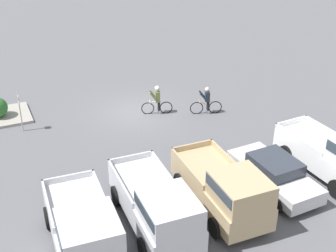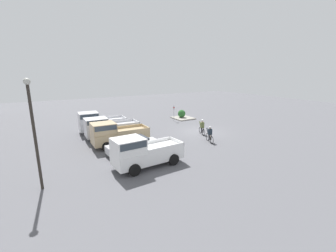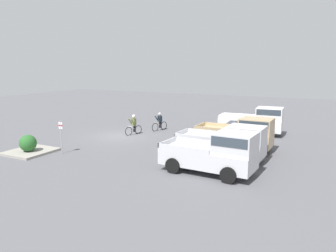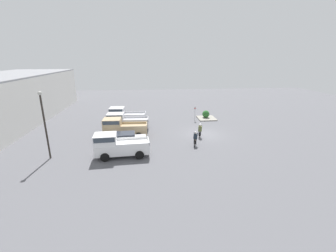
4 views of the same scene
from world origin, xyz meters
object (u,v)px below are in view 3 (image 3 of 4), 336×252
pickup_truck_2 (228,142)px  fire_lane_sign (61,134)px  pickup_truck_3 (217,152)px  pickup_truck_1 (241,133)px  sedan_0 (241,132)px  cyclist_0 (134,124)px  shrub (28,143)px  pickup_truck_0 (256,121)px  cyclist_1 (160,122)px

pickup_truck_2 → fire_lane_sign: bearing=-71.2°
pickup_truck_3 → fire_lane_sign: size_ratio=2.33×
pickup_truck_1 → fire_lane_sign: 12.01m
sedan_0 → pickup_truck_2: bearing=6.5°
sedan_0 → pickup_truck_1: pickup_truck_1 is taller
pickup_truck_3 → pickup_truck_1: bearing=-178.0°
pickup_truck_3 → cyclist_0: 11.62m
sedan_0 → pickup_truck_1: (2.81, 0.70, 0.47)m
pickup_truck_3 → shrub: 12.53m
fire_lane_sign → shrub: 2.30m
pickup_truck_0 → cyclist_1: pickup_truck_0 is taller
sedan_0 → pickup_truck_2: (5.61, 0.64, 0.44)m
sedan_0 → fire_lane_sign: size_ratio=2.07×
pickup_truck_1 → pickup_truck_3: bearing=2.0°
cyclist_1 → sedan_0: bearing=84.3°
sedan_0 → pickup_truck_3: pickup_truck_3 is taller
pickup_truck_1 → cyclist_1: bearing=-113.4°
pickup_truck_0 → cyclist_0: (4.62, -9.19, -0.33)m
sedan_0 → cyclist_1: size_ratio=2.63×
shrub → cyclist_1: bearing=159.8°
sedan_0 → pickup_truck_3: bearing=6.1°
cyclist_1 → shrub: size_ratio=1.57×
sedan_0 → pickup_truck_3: (8.43, 0.90, 0.51)m
pickup_truck_1 → shrub: size_ratio=4.65×
cyclist_1 → shrub: cyclist_1 is taller
pickup_truck_1 → pickup_truck_3: 5.63m
pickup_truck_1 → shrub: bearing=-59.3°
pickup_truck_3 → fire_lane_sign: (0.64, -10.45, 0.13)m
pickup_truck_0 → fire_lane_sign: pickup_truck_0 is taller
fire_lane_sign → shrub: bearing=-63.0°
pickup_truck_2 → pickup_truck_3: pickup_truck_3 is taller
pickup_truck_2 → cyclist_0: pickup_truck_2 is taller
cyclist_0 → cyclist_1: cyclist_0 is taller
pickup_truck_3 → fire_lane_sign: bearing=-86.5°
sedan_0 → fire_lane_sign: 13.18m
pickup_truck_1 → sedan_0: bearing=-165.9°
sedan_0 → shrub: sedan_0 is taller
pickup_truck_0 → sedan_0: pickup_truck_0 is taller
cyclist_0 → pickup_truck_3: bearing=55.1°
pickup_truck_1 → cyclist_0: pickup_truck_1 is taller
pickup_truck_2 → cyclist_0: 10.03m
shrub → cyclist_0: bearing=160.8°
pickup_truck_0 → pickup_truck_1: 5.64m
pickup_truck_1 → cyclist_0: bearing=-96.2°
shrub → fire_lane_sign: bearing=117.0°
shrub → pickup_truck_1: bearing=120.7°
sedan_0 → shrub: bearing=-48.8°
pickup_truck_1 → fire_lane_sign: pickup_truck_1 is taller
pickup_truck_0 → pickup_truck_3: (11.26, 0.34, 0.01)m
sedan_0 → fire_lane_sign: fire_lane_sign is taller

